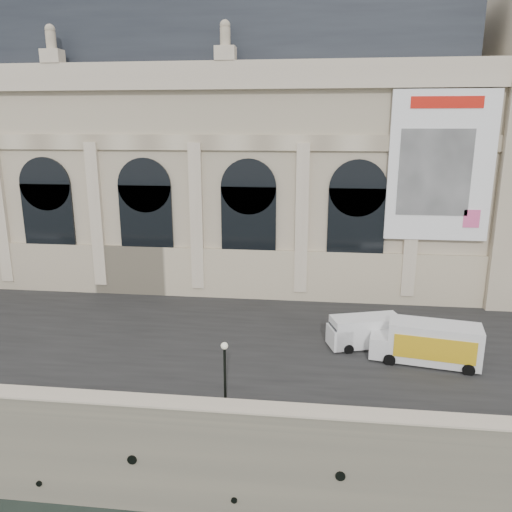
{
  "coord_description": "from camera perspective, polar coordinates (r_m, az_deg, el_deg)",
  "views": [
    {
      "loc": [
        12.12,
        -24.13,
        22.41
      ],
      "look_at": [
        6.68,
        22.0,
        10.33
      ],
      "focal_mm": 35.0,
      "sensor_mm": 36.0,
      "label": 1
    }
  ],
  "objects": [
    {
      "name": "box_truck",
      "position": [
        37.92,
        18.98,
        -9.39
      ],
      "size": [
        7.79,
        3.7,
        3.02
      ],
      "color": "silver",
      "rests_on": "quay"
    },
    {
      "name": "street",
      "position": [
        43.23,
        -10.19,
        -7.93
      ],
      "size": [
        160.0,
        24.0,
        0.06
      ],
      "primitive_type": "cube",
      "color": "#2D2D2D",
      "rests_on": "quay"
    },
    {
      "name": "ground",
      "position": [
        35.09,
        -16.96,
        -25.85
      ],
      "size": [
        260.0,
        260.0,
        0.0
      ],
      "primitive_type": "plane",
      "color": "black",
      "rests_on": "ground"
    },
    {
      "name": "museum",
      "position": [
        57.96,
        -11.72,
        11.62
      ],
      "size": [
        69.0,
        18.7,
        29.1
      ],
      "color": "#C5B297",
      "rests_on": "quay"
    },
    {
      "name": "parapet",
      "position": [
        31.75,
        -17.43,
        -15.99
      ],
      "size": [
        160.0,
        1.4,
        1.21
      ],
      "color": "gray",
      "rests_on": "quay"
    },
    {
      "name": "van_c",
      "position": [
        39.28,
        11.93,
        -8.48
      ],
      "size": [
        5.8,
        3.53,
        2.42
      ],
      "color": "white",
      "rests_on": "quay"
    },
    {
      "name": "quay",
      "position": [
        63.41,
        -4.63,
        -3.3
      ],
      "size": [
        160.0,
        70.0,
        6.0
      ],
      "primitive_type": "cube",
      "color": "gray",
      "rests_on": "ground"
    },
    {
      "name": "lamp_right",
      "position": [
        30.51,
        -3.57,
        -13.45
      ],
      "size": [
        0.43,
        0.43,
        4.2
      ],
      "color": "black",
      "rests_on": "quay"
    }
  ]
}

